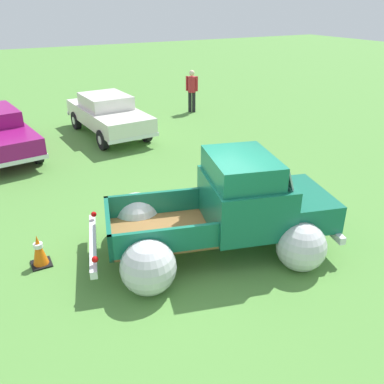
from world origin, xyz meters
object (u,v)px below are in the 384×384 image
(spectator_1, at_px, (192,88))
(show_car_1, at_px, (108,114))
(vintage_pickup_truck, at_px, (231,214))
(lane_cone_0, at_px, (39,250))

(spectator_1, bearing_deg, show_car_1, -30.77)
(show_car_1, bearing_deg, vintage_pickup_truck, -5.36)
(show_car_1, distance_m, lane_cone_0, 8.07)
(show_car_1, height_order, spectator_1, spectator_1)
(vintage_pickup_truck, distance_m, show_car_1, 8.35)
(show_car_1, bearing_deg, lane_cone_0, -30.79)
(vintage_pickup_truck, relative_size, spectator_1, 2.78)
(vintage_pickup_truck, height_order, show_car_1, vintage_pickup_truck)
(show_car_1, relative_size, lane_cone_0, 7.06)
(show_car_1, distance_m, spectator_1, 4.46)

